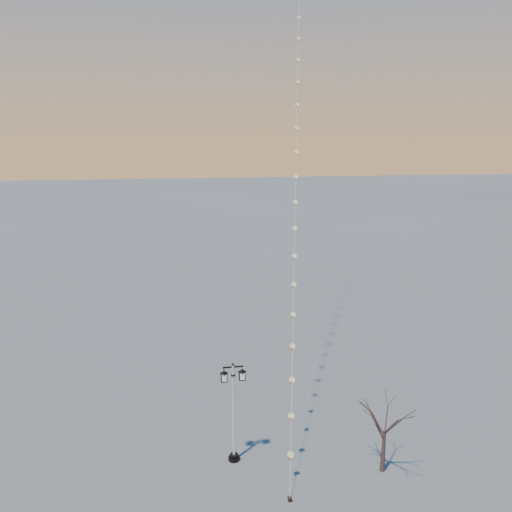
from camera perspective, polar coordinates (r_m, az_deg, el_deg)
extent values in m
plane|color=#5B5B5B|center=(29.54, 3.85, -23.83)|extent=(300.00, 300.00, 0.00)
cylinder|color=black|center=(31.70, -2.34, -20.60)|extent=(0.64, 0.64, 0.18)
cylinder|color=black|center=(31.60, -2.34, -20.34)|extent=(0.46, 0.46, 0.16)
cylinder|color=silver|center=(30.11, -2.39, -15.98)|extent=(0.15, 0.15, 5.40)
cylinder|color=black|center=(29.12, -2.44, -12.46)|extent=(0.23, 0.23, 0.07)
cube|color=black|center=(28.91, -2.45, -11.65)|extent=(1.09, 0.13, 0.07)
sphere|color=black|center=(28.85, -2.45, -11.40)|extent=(0.16, 0.16, 0.16)
pyramid|color=black|center=(28.93, -3.41, -12.02)|extent=(0.51, 0.51, 0.16)
cube|color=beige|center=(29.09, -3.40, -12.65)|extent=(0.30, 0.30, 0.39)
cube|color=black|center=(29.19, -3.39, -13.03)|extent=(0.34, 0.34, 0.05)
pyramid|color=black|center=(29.05, -1.48, -11.89)|extent=(0.51, 0.51, 0.16)
cube|color=beige|center=(29.21, -1.48, -12.51)|extent=(0.30, 0.30, 0.39)
cube|color=black|center=(29.31, -1.47, -12.89)|extent=(0.34, 0.34, 0.05)
cone|color=#3D2C26|center=(31.01, 13.32, -19.42)|extent=(0.28, 0.28, 2.40)
cylinder|color=black|center=(29.07, 3.60, -24.27)|extent=(0.22, 0.22, 0.22)
cylinder|color=black|center=(29.05, 3.60, -24.23)|extent=(0.03, 0.03, 0.28)
cone|color=#E6460F|center=(44.68, 4.46, 19.91)|extent=(0.09, 0.09, 0.31)
cylinder|color=white|center=(28.73, 3.61, -23.41)|extent=(0.02, 0.02, 0.88)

